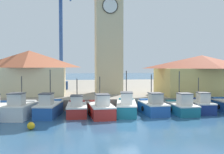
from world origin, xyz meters
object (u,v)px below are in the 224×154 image
clock_tower (108,29)px  fishing_boat_left_inner (49,108)px  fishing_boat_left_outer (20,109)px  fishing_boat_center (101,109)px  fishing_boat_right_outer (182,107)px  mooring_buoy (31,126)px  warehouse_left (29,72)px  warehouse_right (202,74)px  fishing_boat_far_right (200,105)px  port_crane_near (61,44)px  fishing_boat_mid_left (77,108)px  fishing_boat_right_inner (153,106)px  fishing_boat_mid_right (126,107)px

clock_tower → fishing_boat_left_inner: bearing=-126.8°
fishing_boat_left_outer → fishing_boat_center: fishing_boat_left_outer is taller
fishing_boat_right_outer → fishing_boat_left_outer: bearing=179.5°
fishing_boat_right_outer → mooring_buoy: bearing=-161.7°
fishing_boat_center → mooring_buoy: 7.22m
warehouse_left → warehouse_right: size_ratio=0.82×
fishing_boat_left_outer → fishing_boat_far_right: 17.97m
fishing_boat_left_inner → port_crane_near: size_ratio=0.25×
clock_tower → mooring_buoy: clock_tower is taller
fishing_boat_mid_left → warehouse_right: 17.02m
fishing_boat_right_outer → fishing_boat_right_inner: bearing=171.4°
warehouse_left → fishing_boat_right_inner: bearing=-32.7°
fishing_boat_left_outer → mooring_buoy: 5.05m
fishing_boat_mid_left → clock_tower: bearing=64.8°
fishing_boat_left_outer → fishing_boat_mid_right: size_ratio=0.83×
fishing_boat_left_outer → fishing_boat_left_inner: (2.57, 0.46, -0.03)m
clock_tower → port_crane_near: 9.75m
fishing_boat_far_right → clock_tower: (-8.50, 8.97, 8.93)m
port_crane_near → fishing_boat_mid_right: bearing=-66.8°
fishing_boat_left_outer → fishing_boat_right_inner: size_ratio=1.01×
fishing_boat_left_inner → fishing_boat_far_right: 15.39m
fishing_boat_center → fishing_boat_right_inner: bearing=6.1°
warehouse_right → port_crane_near: size_ratio=0.57×
clock_tower → port_crane_near: bearing=132.3°
port_crane_near → fishing_boat_center: bearing=-75.2°
fishing_boat_right_inner → fishing_boat_far_right: bearing=4.7°
fishing_boat_left_inner → fishing_boat_left_outer: bearing=-169.8°
fishing_boat_mid_left → fishing_boat_right_inner: size_ratio=1.09×
fishing_boat_right_outer → mooring_buoy: size_ratio=7.54×
fishing_boat_left_outer → mooring_buoy: fishing_boat_left_outer is taller
fishing_boat_far_right → warehouse_left: (-18.52, 8.13, 3.28)m
fishing_boat_left_outer → port_crane_near: port_crane_near is taller
fishing_boat_left_outer → fishing_boat_right_inner: bearing=1.2°
fishing_boat_mid_left → mooring_buoy: size_ratio=8.30×
fishing_boat_left_inner → mooring_buoy: 5.24m
fishing_boat_mid_right → port_crane_near: port_crane_near is taller
fishing_boat_left_outer → fishing_boat_left_inner: fishing_boat_left_inner is taller
warehouse_left → mooring_buoy: 14.22m
fishing_boat_left_outer → fishing_boat_center: 7.48m
fishing_boat_mid_left → fishing_boat_left_outer: bearing=-172.4°
fishing_boat_left_outer → warehouse_right: warehouse_right is taller
fishing_boat_right_inner → port_crane_near: (-9.80, 16.54, 7.52)m
fishing_boat_right_inner → warehouse_right: size_ratio=0.40×
fishing_boat_mid_left → fishing_boat_center: 2.46m
port_crane_near → fishing_boat_right_inner: bearing=-59.4°
port_crane_near → fishing_boat_right_outer: bearing=-53.4°
clock_tower → warehouse_right: (11.51, -3.26, -5.95)m
warehouse_right → fishing_boat_left_inner: bearing=-162.1°
warehouse_right → mooring_buoy: size_ratio=19.12×
fishing_boat_mid_left → fishing_boat_far_right: 12.73m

